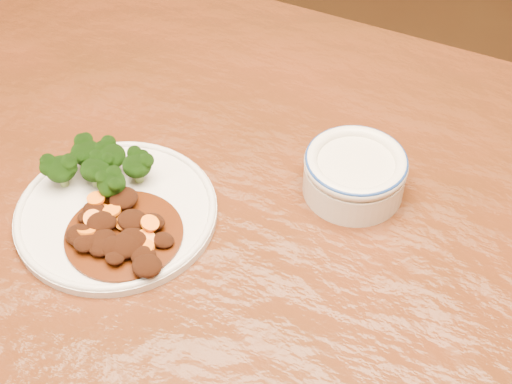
% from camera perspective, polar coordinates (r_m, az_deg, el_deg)
% --- Properties ---
extents(dining_table, '(1.60, 1.07, 0.75)m').
position_cam_1_polar(dining_table, '(0.90, 0.43, -5.69)').
color(dining_table, '#53210E').
rests_on(dining_table, ground).
extents(dinner_plate, '(0.24, 0.24, 0.02)m').
position_cam_1_polar(dinner_plate, '(0.86, -11.12, -1.55)').
color(dinner_plate, silver).
rests_on(dinner_plate, dining_table).
extents(broccoli_florets, '(0.12, 0.08, 0.04)m').
position_cam_1_polar(broccoli_florets, '(0.88, -12.45, 2.08)').
color(broccoli_florets, '#7E9E51').
rests_on(broccoli_florets, dinner_plate).
extents(mince_stew, '(0.14, 0.14, 0.03)m').
position_cam_1_polar(mince_stew, '(0.82, -10.89, -3.31)').
color(mince_stew, '#431D07').
rests_on(mince_stew, dinner_plate).
extents(dip_bowl, '(0.12, 0.12, 0.06)m').
position_cam_1_polar(dip_bowl, '(0.86, 7.90, 1.58)').
color(dip_bowl, silver).
rests_on(dip_bowl, dining_table).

